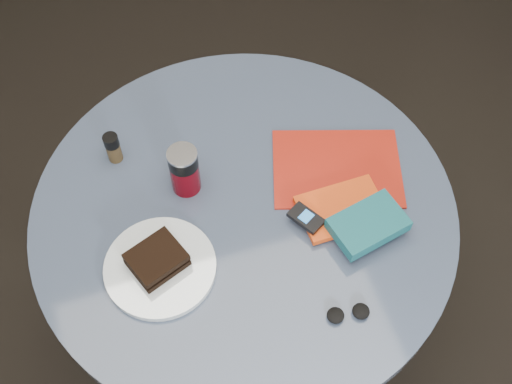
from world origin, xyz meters
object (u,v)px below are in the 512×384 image
object	(u,v)px
novel	(368,225)
mp3_player	(306,218)
table	(245,240)
pepper_grinder	(113,148)
soda_can	(184,170)
headphones	(348,313)
sandwich	(157,259)
red_book	(342,209)
magazine	(337,168)
plate	(160,267)

from	to	relation	value
novel	mp3_player	bearing A→B (deg)	140.46
table	mp3_player	xyz separation A→B (m)	(0.12, -0.09, 0.19)
pepper_grinder	mp3_player	distance (m)	0.50
table	mp3_player	world-z (taller)	mp3_player
table	soda_can	size ratio (longest dim) A/B	7.64
headphones	sandwich	bearing A→B (deg)	146.49
pepper_grinder	headphones	bearing A→B (deg)	-55.33
red_book	mp3_player	distance (m)	0.09
red_book	sandwich	bearing A→B (deg)	179.79
table	sandwich	size ratio (longest dim) A/B	7.10
table	red_book	world-z (taller)	red_book
soda_can	red_book	size ratio (longest dim) A/B	0.67
sandwich	soda_can	world-z (taller)	soda_can
pepper_grinder	red_book	bearing A→B (deg)	-33.95
soda_can	novel	bearing A→B (deg)	-35.14
sandwich	headphones	bearing A→B (deg)	-33.51
soda_can	novel	distance (m)	0.44
novel	sandwich	bearing A→B (deg)	160.31
soda_can	headphones	size ratio (longest dim) A/B	1.35
sandwich	magazine	size ratio (longest dim) A/B	0.45
novel	table	bearing A→B (deg)	135.83
plate	pepper_grinder	size ratio (longest dim) A/B	2.94
novel	pepper_grinder	bearing A→B (deg)	130.30
sandwich	soda_can	size ratio (longest dim) A/B	1.08
sandwich	soda_can	distance (m)	0.22
pepper_grinder	magazine	size ratio (longest dim) A/B	0.27
soda_can	headphones	world-z (taller)	soda_can
novel	headphones	xyz separation A→B (m)	(-0.12, -0.17, -0.03)
mp3_player	table	bearing A→B (deg)	143.71
red_book	headphones	size ratio (longest dim) A/B	2.00
magazine	headphones	size ratio (longest dim) A/B	3.19
table	novel	distance (m)	0.35
magazine	novel	size ratio (longest dim) A/B	1.89
plate	mp3_player	xyz separation A→B (m)	(0.34, 0.01, 0.02)
sandwich	red_book	world-z (taller)	sandwich
table	red_book	size ratio (longest dim) A/B	5.16
soda_can	pepper_grinder	distance (m)	0.20
pepper_grinder	headphones	distance (m)	0.68
plate	pepper_grinder	world-z (taller)	pepper_grinder
plate	soda_can	world-z (taller)	soda_can
novel	mp3_player	distance (m)	0.14
plate	magazine	size ratio (longest dim) A/B	0.80
table	plate	size ratio (longest dim) A/B	4.04
soda_can	novel	size ratio (longest dim) A/B	0.80
soda_can	red_book	xyz separation A→B (m)	(0.32, -0.18, -0.05)
pepper_grinder	magazine	world-z (taller)	pepper_grinder
red_book	headphones	distance (m)	0.26
plate	novel	size ratio (longest dim) A/B	1.51
sandwich	mp3_player	size ratio (longest dim) A/B	1.55
sandwich	headphones	world-z (taller)	sandwich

